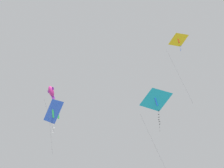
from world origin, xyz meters
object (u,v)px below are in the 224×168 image
(kite_delta_upper_right, at_px, (156,100))
(kite_delta_far_centre, at_px, (54,112))
(kite_delta_near_right, at_px, (179,40))
(kite_fish_near_left, at_px, (51,91))

(kite_delta_upper_right, bearing_deg, kite_delta_far_centre, -159.82)
(kite_delta_upper_right, xyz_separation_m, kite_delta_near_right, (2.84, -3.46, 10.51))
(kite_delta_near_right, relative_size, kite_delta_far_centre, 1.49)
(kite_delta_upper_right, height_order, kite_delta_near_right, kite_delta_near_right)
(kite_fish_near_left, xyz_separation_m, kite_delta_near_right, (5.07, -14.62, 9.87))
(kite_delta_upper_right, relative_size, kite_fish_near_left, 1.94)
(kite_fish_near_left, distance_m, kite_delta_far_centre, 3.88)
(kite_delta_near_right, bearing_deg, kite_fish_near_left, -130.46)
(kite_delta_near_right, height_order, kite_delta_far_centre, kite_delta_near_right)
(kite_fish_near_left, bearing_deg, kite_delta_upper_right, 50.60)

